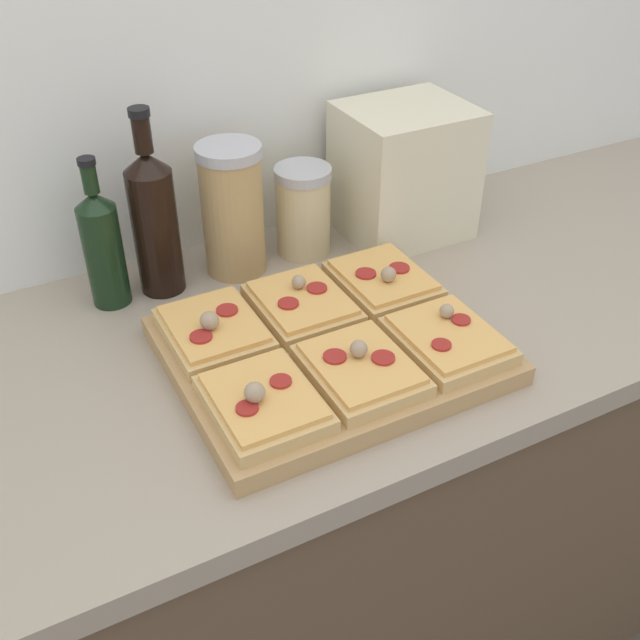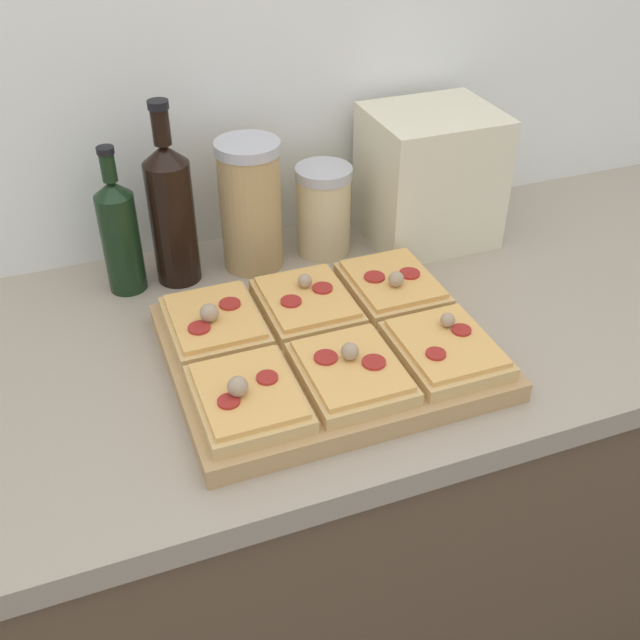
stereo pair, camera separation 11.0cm
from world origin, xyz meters
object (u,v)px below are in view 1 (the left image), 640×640
cutting_board (329,350)px  toaster_oven (404,171)px  grain_jar_tall (233,210)px  grain_jar_short (303,210)px  olive_oil_bottle (103,246)px  wine_bottle (154,220)px

cutting_board → toaster_oven: 0.43m
grain_jar_tall → grain_jar_short: (0.13, -0.00, -0.03)m
grain_jar_tall → grain_jar_short: grain_jar_tall is taller
cutting_board → olive_oil_bottle: 0.40m
wine_bottle → grain_jar_tall: bearing=0.0°
grain_jar_short → wine_bottle: bearing=180.0°
grain_jar_tall → cutting_board: bearing=-85.5°
cutting_board → grain_jar_tall: size_ratio=1.99×
grain_jar_tall → olive_oil_bottle: bearing=-180.0°
toaster_oven → olive_oil_bottle: bearing=178.5°
grain_jar_tall → toaster_oven: toaster_oven is taller
olive_oil_bottle → grain_jar_short: olive_oil_bottle is taller
wine_bottle → toaster_oven: (0.46, -0.01, -0.01)m
olive_oil_bottle → grain_jar_short: size_ratio=1.55×
cutting_board → toaster_oven: bearing=42.9°
grain_jar_short → toaster_oven: toaster_oven is taller
olive_oil_bottle → grain_jar_tall: 0.22m
cutting_board → grain_jar_short: bearing=70.1°
wine_bottle → cutting_board: bearing=-62.5°
cutting_board → olive_oil_bottle: (-0.24, 0.30, 0.09)m
grain_jar_tall → toaster_oven: 0.33m
toaster_oven → grain_jar_short: bearing=175.9°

